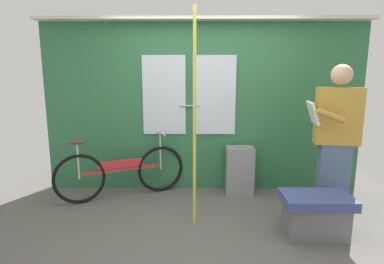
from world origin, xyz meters
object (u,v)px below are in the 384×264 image
object	(u,v)px
bicycle_near_door	(121,172)
passenger_reading_newspaper	(335,138)
bench_seat_corner	(316,214)
trash_bin_by_wall	(239,170)
handrail_pole	(195,121)

from	to	relation	value
bicycle_near_door	passenger_reading_newspaper	xyz separation A→B (m)	(2.63, -0.49, 0.59)
bench_seat_corner	trash_bin_by_wall	bearing A→B (deg)	118.10
handrail_pole	passenger_reading_newspaper	bearing A→B (deg)	8.76
bicycle_near_door	bench_seat_corner	xyz separation A→B (m)	(2.26, -1.02, -0.12)
passenger_reading_newspaper	bench_seat_corner	distance (m)	0.95
bicycle_near_door	bench_seat_corner	bearing A→B (deg)	-47.66
passenger_reading_newspaper	bench_seat_corner	xyz separation A→B (m)	(-0.37, -0.52, -0.70)
bicycle_near_door	handrail_pole	world-z (taller)	handrail_pole
bench_seat_corner	bicycle_near_door	bearing A→B (deg)	155.80
trash_bin_by_wall	bench_seat_corner	size ratio (longest dim) A/B	0.96
handrail_pole	bench_seat_corner	world-z (taller)	handrail_pole
trash_bin_by_wall	handrail_pole	size ratio (longest dim) A/B	0.28
bicycle_near_door	trash_bin_by_wall	bearing A→B (deg)	-17.57
handrail_pole	bicycle_near_door	bearing A→B (deg)	143.15
trash_bin_by_wall	handrail_pole	bearing A→B (deg)	-124.61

